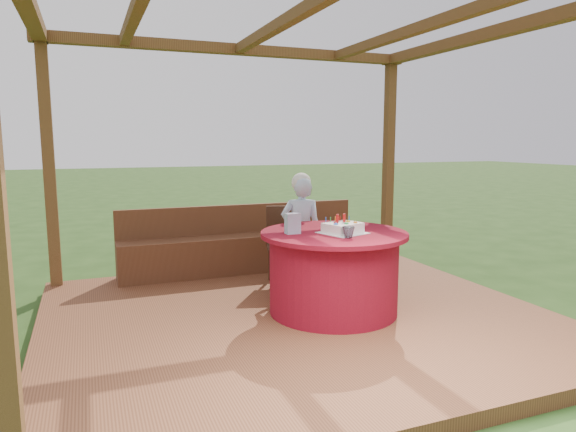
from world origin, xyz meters
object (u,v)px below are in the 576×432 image
object	(u,v)px
chair	(285,241)
elderly_woman	(301,229)
gift_bag	(293,223)
birthday_cake	(343,228)
drinking_glass	(348,232)
table	(333,271)
bench	(244,249)

from	to	relation	value
chair	elderly_woman	distance (m)	0.30
chair	gift_bag	bearing A→B (deg)	-107.52
birthday_cake	drinking_glass	bearing A→B (deg)	-105.27
elderly_woman	gift_bag	size ratio (longest dim) A/B	6.71
table	birthday_cake	xyz separation A→B (m)	(0.04, -0.09, 0.42)
elderly_woman	birthday_cake	xyz separation A→B (m)	(-0.01, -1.00, 0.18)
elderly_woman	drinking_glass	distance (m)	1.23
table	elderly_woman	size ratio (longest dim) A/B	1.08
bench	chair	world-z (taller)	chair
bench	gift_bag	xyz separation A→B (m)	(-0.06, -1.73, 0.59)
bench	elderly_woman	bearing A→B (deg)	-66.17
elderly_woman	drinking_glass	bearing A→B (deg)	-93.48
table	birthday_cake	world-z (taller)	birthday_cake
table	gift_bag	xyz separation A→B (m)	(-0.39, 0.05, 0.47)
bench	gift_bag	world-z (taller)	gift_bag
bench	drinking_glass	bearing A→B (deg)	-81.50
bench	table	bearing A→B (deg)	-79.50
bench	gift_bag	size ratio (longest dim) A/B	16.14
table	elderly_woman	distance (m)	0.94
table	drinking_glass	world-z (taller)	drinking_glass
chair	gift_bag	distance (m)	1.19
bench	gift_bag	bearing A→B (deg)	-91.92
elderly_woman	drinking_glass	xyz separation A→B (m)	(-0.07, -1.22, 0.18)
bench	birthday_cake	xyz separation A→B (m)	(0.37, -1.87, 0.54)
bench	elderly_woman	size ratio (longest dim) A/B	2.41
elderly_woman	drinking_glass	world-z (taller)	elderly_woman
elderly_woman	birthday_cake	distance (m)	1.01
birthday_cake	drinking_glass	xyz separation A→B (m)	(-0.06, -0.22, -0.00)
drinking_glass	chair	bearing A→B (deg)	91.27
bench	gift_bag	distance (m)	1.83
bench	chair	xyz separation A→B (m)	(0.28, -0.66, 0.20)
table	drinking_glass	size ratio (longest dim) A/B	12.65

